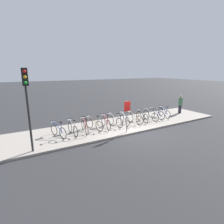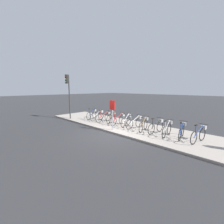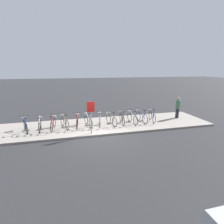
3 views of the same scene
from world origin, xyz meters
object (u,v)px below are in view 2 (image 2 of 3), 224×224
Objects in this scene: parked_bicycle_0 at (92,114)px; parked_bicycle_11 at (199,134)px; parked_bicycle_5 at (127,120)px; parked_bicycle_6 at (135,122)px; parked_bicycle_2 at (104,116)px; parked_bicycle_4 at (119,119)px; parked_bicycle_1 at (98,115)px; parked_bicycle_9 at (167,128)px; parked_bicycle_10 at (182,130)px; parked_bicycle_8 at (157,126)px; sign_post at (112,110)px; parked_bicycle_3 at (112,117)px; traffic_light at (68,88)px; parked_bicycle_7 at (144,124)px.

parked_bicycle_0 is 0.96× the size of parked_bicycle_11.
parked_bicycle_5 is 0.99× the size of parked_bicycle_6.
parked_bicycle_0 is at bearing 179.44° from parked_bicycle_2.
parked_bicycle_0 and parked_bicycle_4 have the same top height.
parked_bicycle_1 is 1.01× the size of parked_bicycle_6.
parked_bicycle_1 is at bearing -179.77° from parked_bicycle_9.
parked_bicycle_6 is 1.00× the size of parked_bicycle_9.
parked_bicycle_0 and parked_bicycle_10 have the same top height.
parked_bicycle_0 is at bearing 176.91° from parked_bicycle_1.
sign_post reaches higher than parked_bicycle_8.
parked_bicycle_1 is 1.00× the size of parked_bicycle_8.
parked_bicycle_3 is (1.46, 0.17, 0.00)m from parked_bicycle_1.
parked_bicycle_4 is at bearing 117.25° from sign_post.
sign_post is at bearing -157.99° from parked_bicycle_10.
parked_bicycle_5 is (2.22, 0.13, 0.00)m from parked_bicycle_2.
parked_bicycle_2 is at bearing -179.08° from parked_bicycle_11.
parked_bicycle_9 is at bearing 0.23° from parked_bicycle_1.
sign_post is (0.74, -1.44, 0.90)m from parked_bicycle_4.
parked_bicycle_2 is 6.92m from parked_bicycle_11.
parked_bicycle_8 is (3.93, -0.05, 0.00)m from parked_bicycle_3.
parked_bicycle_4 is 1.00× the size of parked_bicycle_8.
parked_bicycle_5 is (3.01, 0.16, 0.00)m from parked_bicycle_1.
parked_bicycle_10 is 0.86m from parked_bicycle_11.
sign_post is (-0.77, -1.46, 0.90)m from parked_bicycle_6.
traffic_light reaches higher than parked_bicycle_4.
sign_post is at bearing -117.72° from parked_bicycle_6.
parked_bicycle_0 and parked_bicycle_9 have the same top height.
parked_bicycle_10 is (2.29, 0.19, 0.00)m from parked_bicycle_7.
parked_bicycle_5 is at bearing 179.73° from parked_bicycle_11.
parked_bicycle_10 is at bearing 22.01° from sign_post.
parked_bicycle_8 is at bearing -0.80° from parked_bicycle_3.
parked_bicycle_0 is 4.24m from sign_post.
parked_bicycle_9 is 1.60m from parked_bicycle_11.
parked_bicycle_2 is 1.05× the size of parked_bicycle_3.
parked_bicycle_4 is 1.86m from sign_post.
parked_bicycle_4 is (0.84, -0.08, 0.00)m from parked_bicycle_3.
traffic_light is at bearing -162.19° from parked_bicycle_4.
parked_bicycle_2 is 1.00× the size of parked_bicycle_4.
parked_bicycle_5 is at bearing 16.31° from traffic_light.
parked_bicycle_2 is 5.32m from parked_bicycle_9.
parked_bicycle_11 is at bearing -0.27° from parked_bicycle_5.
parked_bicycle_4 is (1.51, 0.06, 0.00)m from parked_bicycle_2.
parked_bicycle_6 and parked_bicycle_9 have the same top height.
parked_bicycle_8 and parked_bicycle_10 have the same top height.
parked_bicycle_6 is 1.88m from sign_post.
traffic_light is at bearing -163.69° from parked_bicycle_5.
parked_bicycle_6 and parked_bicycle_10 have the same top height.
traffic_light reaches higher than parked_bicycle_2.
parked_bicycle_0 and parked_bicycle_7 have the same top height.
parked_bicycle_4 and parked_bicycle_7 have the same top height.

